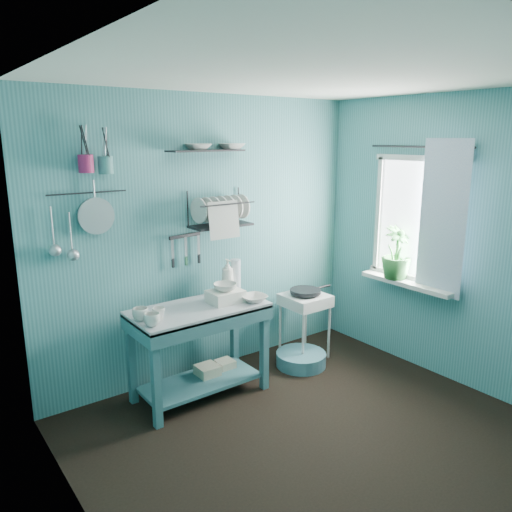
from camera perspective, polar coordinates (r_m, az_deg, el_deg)
floor at (r=3.87m, az=7.39°, el=-20.15°), size 3.20×3.20×0.00m
ceiling at (r=3.25m, az=8.80°, el=19.78°), size 3.20×3.20×0.00m
wall_back at (r=4.50m, az=-5.46°, el=2.08°), size 3.20×0.00×3.20m
wall_left at (r=2.54m, az=-18.93°, el=-7.68°), size 0.00×3.00×3.00m
wall_right at (r=4.59m, az=22.44°, el=1.31°), size 0.00×3.00×3.00m
work_counter at (r=4.25m, az=-6.46°, el=-10.83°), size 1.13×0.60×0.79m
mug_left at (r=3.75m, az=-11.78°, el=-7.14°), size 0.12×0.12×0.10m
mug_mid at (r=3.87m, az=-11.06°, el=-6.45°), size 0.14×0.14×0.09m
mug_right at (r=3.88m, az=-13.06°, el=-6.50°), size 0.17×0.17×0.10m
wash_tub at (r=4.19m, az=-3.52°, el=-4.61°), size 0.28×0.22×0.10m
tub_bowl at (r=4.17m, az=-3.54°, el=-3.56°), size 0.20×0.19×0.06m
soap_bottle at (r=4.43m, az=-3.26°, el=-2.27°), size 0.11×0.12×0.30m
water_bottle at (r=4.50m, az=-2.34°, el=-2.13°), size 0.09×0.09×0.28m
counter_bowl at (r=4.21m, az=-0.26°, el=-4.86°), size 0.22×0.22×0.05m
hotplate_stand at (r=4.98m, az=5.56°, el=-7.95°), size 0.43×0.43×0.64m
frying_pan at (r=4.87m, az=5.66°, el=-4.02°), size 0.30×0.30×0.03m
knife_strip at (r=4.34m, az=-8.14°, el=2.30°), size 0.32×0.06×0.03m
dish_rack at (r=4.38m, az=-4.06°, el=5.44°), size 0.58×0.33×0.32m
upper_shelf at (r=4.30m, az=-5.71°, el=11.88°), size 0.71×0.22×0.01m
shelf_bowl_left at (r=4.26m, az=-6.63°, el=12.26°), size 0.24×0.24×0.05m
shelf_bowl_right at (r=4.44m, az=-2.79°, el=11.98°), size 0.21×0.21×0.05m
utensil_cup_magenta at (r=3.90m, az=-18.86°, el=9.96°), size 0.11×0.11×0.13m
utensil_cup_teal at (r=3.95m, az=-16.81°, el=9.92°), size 0.11×0.11×0.13m
colander at (r=3.98m, az=-17.79°, el=4.37°), size 0.28×0.03×0.28m
ladle_outer at (r=3.91m, az=-22.28°, el=3.08°), size 0.01×0.01×0.30m
ladle_inner at (r=3.95m, az=-20.45°, el=2.56°), size 0.01×0.01×0.30m
hook_rail at (r=3.97m, az=-18.71°, el=6.85°), size 0.60×0.01×0.01m
window_glass at (r=4.79m, az=17.92°, el=3.99°), size 0.00×1.10×1.10m
windowsill at (r=4.85m, az=16.83°, el=-2.99°), size 0.16×0.95×0.04m
curtain at (r=4.56m, az=20.54°, el=3.98°), size 0.00×1.35×1.35m
curtain_rod at (r=4.70m, az=18.17°, el=11.78°), size 0.02×1.05×0.02m
potted_plant at (r=4.85m, az=15.77°, el=0.39°), size 0.30×0.30×0.50m
storage_tin_large at (r=4.46m, az=-5.55°, el=-13.63°), size 0.18×0.18×0.22m
storage_tin_small at (r=4.58m, az=-3.55°, el=-12.96°), size 0.15×0.15×0.20m
floor_basin at (r=4.89m, az=5.16°, el=-11.65°), size 0.48×0.48×0.13m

